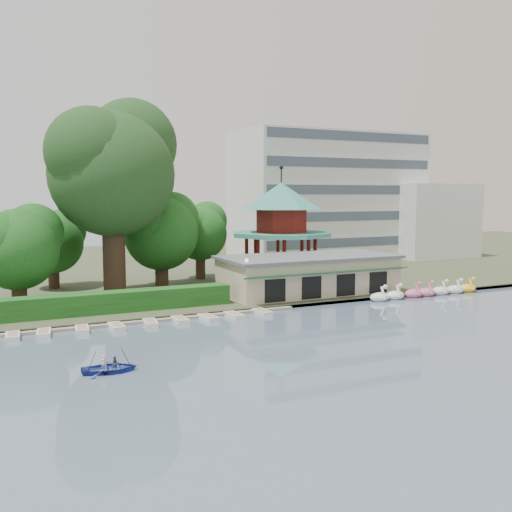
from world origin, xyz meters
TOP-DOWN VIEW (x-y plane):
  - ground_plane at (0.00, 0.00)m, footprint 220.00×220.00m
  - shore at (0.00, 52.00)m, footprint 220.00×70.00m
  - embankment at (0.00, 17.30)m, footprint 220.00×0.60m
  - dock at (-12.00, 17.20)m, footprint 34.00×1.60m
  - boathouse at (10.00, 21.97)m, footprint 18.60×9.39m
  - pavilion at (12.00, 32.00)m, footprint 12.40×12.40m
  - office_building at (32.67, 49.00)m, footprint 38.00×18.00m
  - hedge at (-15.00, 20.50)m, footprint 30.00×2.00m
  - lamp_post at (1.50, 19.00)m, footprint 0.36×0.36m
  - big_tree at (-8.83, 28.20)m, footprint 13.56×12.64m
  - small_trees at (-11.34, 31.34)m, footprint 39.97×17.13m
  - swan_boats at (21.29, 16.64)m, footprint 14.29×2.07m
  - moored_rowboats at (-12.76, 15.81)m, footprint 29.85×2.76m
  - rowboat_with_passengers at (-14.09, 4.64)m, footprint 5.07×3.96m

SIDE VIEW (x-z plane):
  - ground_plane at x=0.00m, z-range 0.00..0.00m
  - dock at x=-12.00m, z-range 0.00..0.24m
  - embankment at x=0.00m, z-range 0.00..0.30m
  - moored_rowboats at x=-12.76m, z-range 0.00..0.36m
  - shore at x=0.00m, z-range 0.00..0.40m
  - swan_boats at x=21.29m, z-range -0.56..1.35m
  - rowboat_with_passengers at x=-14.09m, z-range -0.53..1.49m
  - hedge at x=-15.00m, z-range 0.40..2.20m
  - boathouse at x=10.00m, z-range 0.42..4.32m
  - lamp_post at x=1.50m, z-range 1.20..5.48m
  - small_trees at x=-11.34m, z-range 0.91..11.51m
  - pavilion at x=12.00m, z-range 0.73..14.23m
  - office_building at x=32.67m, z-range -0.27..19.73m
  - big_tree at x=-8.83m, z-range 3.65..23.70m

